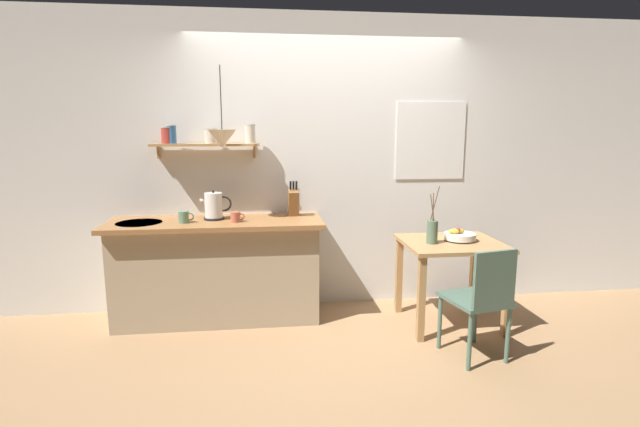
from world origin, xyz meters
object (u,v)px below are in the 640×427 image
object	(u,v)px
twig_vase	(432,231)
electric_kettle	(214,206)
dining_chair_near	(481,297)
knife_block	(293,202)
coffee_mug_by_sink	(184,217)
fruit_bowl	(459,236)
dining_table	(451,257)
coffee_mug_spare	(236,217)
pendant_lamp	(222,138)

from	to	relation	value
twig_vase	electric_kettle	distance (m)	1.87
twig_vase	electric_kettle	xyz separation A→B (m)	(-1.82, 0.42, 0.18)
dining_chair_near	knife_block	size ratio (longest dim) A/B	2.69
coffee_mug_by_sink	fruit_bowl	bearing A→B (deg)	-5.45
dining_table	electric_kettle	size ratio (longest dim) A/B	3.06
coffee_mug_spare	dining_chair_near	bearing A→B (deg)	-26.95
fruit_bowl	coffee_mug_by_sink	xyz separation A→B (m)	(-2.32, 0.22, 0.17)
coffee_mug_by_sink	electric_kettle	bearing A→B (deg)	28.65
fruit_bowl	electric_kettle	distance (m)	2.13
electric_kettle	coffee_mug_spare	world-z (taller)	electric_kettle
twig_vase	coffee_mug_by_sink	size ratio (longest dim) A/B	3.77
dining_chair_near	twig_vase	bearing A→B (deg)	103.68
fruit_bowl	dining_table	bearing A→B (deg)	-160.82
electric_kettle	pendant_lamp	bearing A→B (deg)	-44.54
electric_kettle	pendant_lamp	xyz separation A→B (m)	(0.10, -0.10, 0.58)
fruit_bowl	coffee_mug_spare	distance (m)	1.91
pendant_lamp	electric_kettle	bearing A→B (deg)	135.46
fruit_bowl	coffee_mug_by_sink	bearing A→B (deg)	174.55
dining_table	pendant_lamp	world-z (taller)	pendant_lamp
coffee_mug_by_sink	pendant_lamp	distance (m)	0.73
knife_block	coffee_mug_by_sink	world-z (taller)	knife_block
dining_table	fruit_bowl	distance (m)	0.19
twig_vase	electric_kettle	bearing A→B (deg)	167.04
electric_kettle	knife_block	distance (m)	0.70
electric_kettle	coffee_mug_by_sink	size ratio (longest dim) A/B	2.10
twig_vase	dining_chair_near	bearing A→B (deg)	-76.32
twig_vase	coffee_mug_spare	world-z (taller)	twig_vase
dining_chair_near	fruit_bowl	size ratio (longest dim) A/B	3.19
fruit_bowl	pendant_lamp	world-z (taller)	pendant_lamp
electric_kettle	coffee_mug_spare	distance (m)	0.25
coffee_mug_by_sink	twig_vase	bearing A→B (deg)	-8.00
twig_vase	pendant_lamp	bearing A→B (deg)	169.40
pendant_lamp	coffee_mug_spare	bearing A→B (deg)	-27.32
dining_chair_near	knife_block	world-z (taller)	knife_block
coffee_mug_spare	knife_block	bearing A→B (deg)	24.37
twig_vase	fruit_bowl	bearing A→B (deg)	13.99
knife_block	coffee_mug_by_sink	size ratio (longest dim) A/B	2.49
dining_table	twig_vase	xyz separation A→B (m)	(-0.19, -0.04, 0.23)
coffee_mug_spare	dining_table	bearing A→B (deg)	-7.31
dining_table	coffee_mug_by_sink	distance (m)	2.28
dining_chair_near	fruit_bowl	xyz separation A→B (m)	(0.11, 0.70, 0.29)
fruit_bowl	twig_vase	xyz separation A→B (m)	(-0.27, -0.07, 0.06)
twig_vase	coffee_mug_by_sink	world-z (taller)	twig_vase
dining_table	coffee_mug_spare	size ratio (longest dim) A/B	6.87
dining_chair_near	knife_block	distance (m)	1.79
dining_table	dining_chair_near	distance (m)	0.68
fruit_bowl	twig_vase	size ratio (longest dim) A/B	0.56
twig_vase	knife_block	size ratio (longest dim) A/B	1.51
dining_chair_near	twig_vase	xyz separation A→B (m)	(-0.15, 0.63, 0.35)
coffee_mug_by_sink	coffee_mug_spare	xyz separation A→B (m)	(0.43, -0.01, -0.01)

